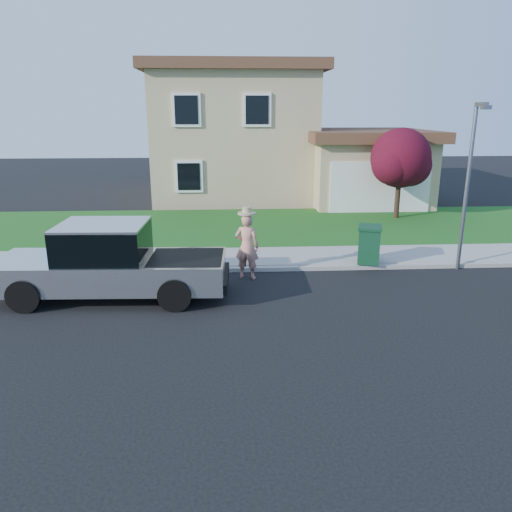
{
  "coord_description": "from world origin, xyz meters",
  "views": [
    {
      "loc": [
        -0.43,
        -11.17,
        4.6
      ],
      "look_at": [
        0.24,
        0.39,
        1.2
      ],
      "focal_mm": 35.0,
      "sensor_mm": 36.0,
      "label": 1
    }
  ],
  "objects": [
    {
      "name": "woman",
      "position": [
        0.1,
        2.26,
        0.97
      ],
      "size": [
        0.78,
        0.63,
        2.05
      ],
      "rotation": [
        0.0,
        0.0,
        2.83
      ],
      "color": "tan",
      "rests_on": "ground"
    },
    {
      "name": "ornamental_tree",
      "position": [
        6.94,
        9.74,
        2.54
      ],
      "size": [
        2.78,
        2.5,
        3.81
      ],
      "color": "black",
      "rests_on": "lawn"
    },
    {
      "name": "trash_bin",
      "position": [
        3.82,
        3.1,
        0.72
      ],
      "size": [
        0.88,
        0.95,
        1.13
      ],
      "rotation": [
        0.0,
        0.0,
        -0.28
      ],
      "color": "#0E361F",
      "rests_on": "sidewalk"
    },
    {
      "name": "sidewalk",
      "position": [
        1.0,
        4.0,
        0.07
      ],
      "size": [
        40.0,
        2.0,
        0.15
      ],
      "primitive_type": "cube",
      "color": "gray",
      "rests_on": "ground"
    },
    {
      "name": "house",
      "position": [
        1.31,
        16.38,
        3.17
      ],
      "size": [
        14.0,
        11.3,
        6.85
      ],
      "color": "tan",
      "rests_on": "ground"
    },
    {
      "name": "curb",
      "position": [
        1.0,
        2.9,
        0.06
      ],
      "size": [
        40.0,
        0.2,
        0.12
      ],
      "primitive_type": "cube",
      "color": "gray",
      "rests_on": "ground"
    },
    {
      "name": "ground",
      "position": [
        0.0,
        0.0,
        0.0
      ],
      "size": [
        80.0,
        80.0,
        0.0
      ],
      "primitive_type": "plane",
      "color": "black",
      "rests_on": "ground"
    },
    {
      "name": "street_lamp",
      "position": [
        6.47,
        2.7,
        2.74
      ],
      "size": [
        0.25,
        0.62,
        4.8
      ],
      "rotation": [
        0.0,
        0.0,
        0.06
      ],
      "color": "slate",
      "rests_on": "ground"
    },
    {
      "name": "lawn",
      "position": [
        1.0,
        8.5,
        0.05
      ],
      "size": [
        40.0,
        7.0,
        0.1
      ],
      "primitive_type": "cube",
      "color": "#184213",
      "rests_on": "ground"
    },
    {
      "name": "pickup_truck",
      "position": [
        -3.39,
        0.97,
        0.9
      ],
      "size": [
        5.93,
        2.37,
        1.92
      ],
      "rotation": [
        0.0,
        0.0,
        -0.04
      ],
      "color": "black",
      "rests_on": "ground"
    }
  ]
}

